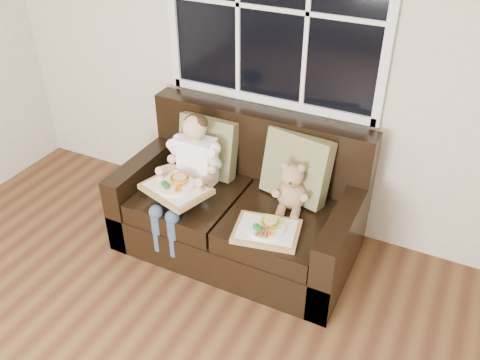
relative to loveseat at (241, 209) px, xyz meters
The scene contains 8 objects.
window_back 1.42m from the loveseat, 90.00° to the left, with size 1.62×0.04×1.37m.
loveseat is the anchor object (origin of this frame).
pillow_left 0.53m from the loveseat, 156.67° to the left, with size 0.45×0.21×0.46m.
pillow_right 0.54m from the loveseat, 23.58° to the left, with size 0.51×0.30×0.49m.
child 0.50m from the loveseat, 161.09° to the right, with size 0.38×0.59×0.86m.
teddy_bear 0.47m from the loveseat, ahead, with size 0.24×0.29×0.37m.
tray_left 0.54m from the loveseat, 140.63° to the right, with size 0.52×0.45×0.10m.
tray_right 0.51m from the loveseat, 43.74° to the right, with size 0.47×0.40×0.10m.
Camera 1 is at (1.35, -0.67, 2.56)m, focal length 38.00 mm.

